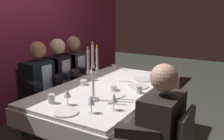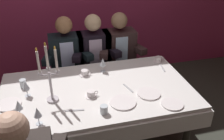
# 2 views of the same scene
# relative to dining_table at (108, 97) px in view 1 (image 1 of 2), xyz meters

# --- Properties ---
(back_wall) EXTENTS (6.00, 0.12, 2.70)m
(back_wall) POSITION_rel_dining_table_xyz_m (0.00, 1.66, 0.73)
(back_wall) COLOR #9A2C53
(back_wall) RESTS_ON ground_plane
(dining_table) EXTENTS (1.94, 1.14, 0.74)m
(dining_table) POSITION_rel_dining_table_xyz_m (0.00, 0.00, 0.00)
(dining_table) COLOR silver
(dining_table) RESTS_ON ground_plane
(candelabra) EXTENTS (0.19, 0.11, 0.59)m
(candelabra) POSITION_rel_dining_table_xyz_m (-0.44, -0.09, 0.36)
(candelabra) COLOR silver
(candelabra) RESTS_ON dining_table
(dinner_plate_0) EXTENTS (0.25, 0.25, 0.01)m
(dinner_plate_0) POSITION_rel_dining_table_xyz_m (0.19, -0.29, 0.13)
(dinner_plate_0) COLOR white
(dinner_plate_0) RESTS_ON dining_table
(dinner_plate_1) EXTENTS (0.20, 0.20, 0.01)m
(dinner_plate_1) POSITION_rel_dining_table_xyz_m (0.62, -0.43, 0.13)
(dinner_plate_1) COLOR white
(dinner_plate_1) RESTS_ON dining_table
(dinner_plate_2) EXTENTS (0.23, 0.23, 0.01)m
(dinner_plate_2) POSITION_rel_dining_table_xyz_m (0.47, -0.22, 0.13)
(dinner_plate_2) COLOR white
(dinner_plate_2) RESTS_ON dining_table
(dinner_plate_3) EXTENTS (0.22, 0.22, 0.01)m
(dinner_plate_3) POSITION_rel_dining_table_xyz_m (-0.83, -0.06, 0.13)
(dinner_plate_3) COLOR white
(dinner_plate_3) RESTS_ON dining_table
(wine_glass_0) EXTENTS (0.07, 0.07, 0.16)m
(wine_glass_0) POSITION_rel_dining_table_xyz_m (-0.56, -0.40, 0.24)
(wine_glass_0) COLOR silver
(wine_glass_0) RESTS_ON dining_table
(wine_glass_1) EXTENTS (0.07, 0.07, 0.16)m
(wine_glass_1) POSITION_rel_dining_table_xyz_m (-0.72, -0.26, 0.24)
(wine_glass_1) COLOR silver
(wine_glass_1) RESTS_ON dining_table
(wine_glass_2) EXTENTS (0.07, 0.07, 0.16)m
(wine_glass_2) POSITION_rel_dining_table_xyz_m (-0.67, 0.05, 0.23)
(wine_glass_2) COLOR silver
(wine_glass_2) RESTS_ON dining_table
(wine_glass_3) EXTENTS (0.07, 0.07, 0.16)m
(wine_glass_3) POSITION_rel_dining_table_xyz_m (0.14, 0.33, 0.23)
(wine_glass_3) COLOR silver
(wine_glass_3) RESTS_ON dining_table
(water_tumbler_0) EXTENTS (0.07, 0.07, 0.09)m
(water_tumbler_0) POSITION_rel_dining_table_xyz_m (-0.71, 0.21, 0.16)
(water_tumbler_0) COLOR silver
(water_tumbler_0) RESTS_ON dining_table
(water_tumbler_1) EXTENTS (0.07, 0.07, 0.08)m
(water_tumbler_1) POSITION_rel_dining_table_xyz_m (-0.02, -0.39, 0.16)
(water_tumbler_1) COLOR silver
(water_tumbler_1) RESTS_ON dining_table
(coffee_cup_0) EXTENTS (0.13, 0.12, 0.06)m
(coffee_cup_0) POSITION_rel_dining_table_xyz_m (-0.08, -0.11, 0.15)
(coffee_cup_0) COLOR white
(coffee_cup_0) RESTS_ON dining_table
(coffee_cup_1) EXTENTS (0.13, 0.12, 0.06)m
(coffee_cup_1) POSITION_rel_dining_table_xyz_m (-0.07, 0.30, 0.15)
(coffee_cup_1) COLOR white
(coffee_cup_1) RESTS_ON dining_table
(coffee_cup_2) EXTENTS (0.13, 0.12, 0.06)m
(coffee_cup_2) POSITION_rel_dining_table_xyz_m (0.85, 0.41, 0.15)
(coffee_cup_2) COLOR white
(coffee_cup_2) RESTS_ON dining_table
(fork_0) EXTENTS (0.17, 0.04, 0.01)m
(fork_0) POSITION_rel_dining_table_xyz_m (-0.26, -0.30, 0.12)
(fork_0) COLOR #B7B7BC
(fork_0) RESTS_ON dining_table
(fork_1) EXTENTS (0.04, 0.17, 0.01)m
(fork_1) POSITION_rel_dining_table_xyz_m (0.82, 0.23, 0.12)
(fork_1) COLOR #B7B7BC
(fork_1) RESTS_ON dining_table
(fork_2) EXTENTS (0.07, 0.17, 0.01)m
(fork_2) POSITION_rel_dining_table_xyz_m (0.31, -0.07, 0.12)
(fork_2) COLOR #B7B7BC
(fork_2) RESTS_ON dining_table
(seated_diner_0) EXTENTS (0.63, 0.48, 1.24)m
(seated_diner_0) POSITION_rel_dining_table_xyz_m (-0.67, -0.89, 0.11)
(seated_diner_0) COLOR #2C2A22
(seated_diner_0) RESTS_ON ground_plane
(seated_diner_1) EXTENTS (0.63, 0.48, 1.24)m
(seated_diner_1) POSITION_rel_dining_table_xyz_m (-0.22, 0.89, 0.11)
(seated_diner_1) COLOR #2C2A22
(seated_diner_1) RESTS_ON ground_plane
(seated_diner_2) EXTENTS (0.63, 0.48, 1.24)m
(seated_diner_2) POSITION_rel_dining_table_xyz_m (0.14, 0.89, 0.11)
(seated_diner_2) COLOR #2C2A22
(seated_diner_2) RESTS_ON ground_plane
(seated_diner_3) EXTENTS (0.63, 0.48, 1.24)m
(seated_diner_3) POSITION_rel_dining_table_xyz_m (0.48, 0.89, 0.11)
(seated_diner_3) COLOR #2C2A22
(seated_diner_3) RESTS_ON ground_plane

